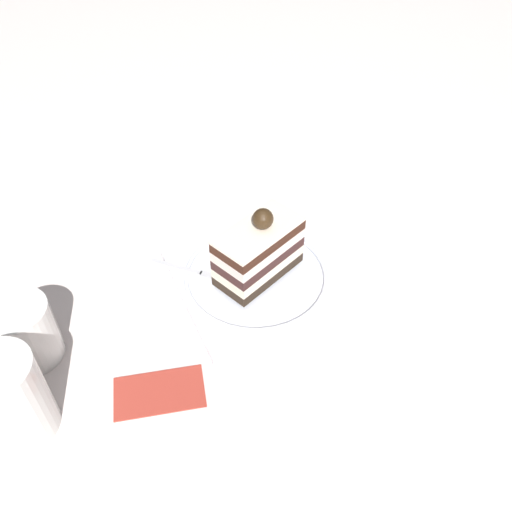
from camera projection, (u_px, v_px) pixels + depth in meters
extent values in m
plane|color=silver|center=(269.00, 298.00, 0.67)|extent=(2.40, 2.40, 0.00)
cube|color=white|center=(256.00, 280.00, 0.68)|extent=(0.22, 0.22, 0.01)
torus|color=white|center=(256.00, 275.00, 0.68)|extent=(0.21, 0.21, 0.01)
cube|color=black|center=(258.00, 268.00, 0.67)|extent=(0.12, 0.10, 0.01)
cube|color=#F3E0C2|center=(258.00, 260.00, 0.66)|extent=(0.12, 0.10, 0.01)
cube|color=#381D1B|center=(258.00, 252.00, 0.65)|extent=(0.12, 0.10, 0.01)
cube|color=#F4DACC|center=(258.00, 244.00, 0.64)|extent=(0.12, 0.10, 0.01)
cube|color=#391B10|center=(258.00, 236.00, 0.63)|extent=(0.12, 0.10, 0.01)
cube|color=#F9E6CD|center=(259.00, 230.00, 0.63)|extent=(0.12, 0.11, 0.00)
sphere|color=#362514|center=(262.00, 219.00, 0.62)|extent=(0.02, 0.02, 0.02)
cube|color=silver|center=(176.00, 267.00, 0.68)|extent=(0.06, 0.05, 0.00)
cube|color=silver|center=(206.00, 275.00, 0.67)|extent=(0.02, 0.02, 0.00)
cube|color=silver|center=(220.00, 282.00, 0.66)|extent=(0.02, 0.02, 0.00)
cube|color=silver|center=(221.00, 280.00, 0.66)|extent=(0.02, 0.02, 0.00)
cube|color=silver|center=(222.00, 279.00, 0.67)|extent=(0.02, 0.02, 0.00)
cube|color=silver|center=(223.00, 277.00, 0.67)|extent=(0.02, 0.02, 0.00)
cylinder|color=white|center=(25.00, 333.00, 0.58)|extent=(0.07, 0.07, 0.08)
cylinder|color=silver|center=(29.00, 341.00, 0.60)|extent=(0.06, 0.06, 0.04)
cylinder|color=white|center=(10.00, 398.00, 0.51)|extent=(0.07, 0.07, 0.10)
cylinder|color=silver|center=(19.00, 413.00, 0.53)|extent=(0.06, 0.06, 0.04)
cube|color=#AA382B|center=(159.00, 392.00, 0.57)|extent=(0.10, 0.06, 0.00)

